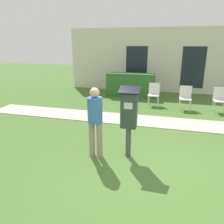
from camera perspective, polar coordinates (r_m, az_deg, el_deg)
The scene contains 9 objects.
ground_plane at distance 4.67m, azimuth 8.74°, elevation -14.46°, with size 40.00×40.00×0.00m, color #476B2D.
sidewalk at distance 7.26m, azimuth 11.33°, elevation -2.47°, with size 12.00×1.10×0.02m.
building_facade at distance 11.69m, azimuth 13.52°, elevation 12.92°, with size 10.00×0.26×3.20m.
parking_meter at distance 4.69m, azimuth 4.46°, elevation -0.39°, with size 0.44×0.31×1.59m.
person_standing at distance 4.73m, azimuth -4.43°, elevation -1.38°, with size 0.32×0.32×1.58m.
outdoor_chair_left at distance 9.08m, azimuth 10.90°, elevation 5.02°, with size 0.44×0.44×0.90m.
outdoor_chair_middle at distance 8.80m, azimuth 18.63°, elevation 4.01°, with size 0.44×0.44×0.90m.
outdoor_chair_right at distance 8.98m, azimuth 26.34°, elevation 3.34°, with size 0.44×0.44×0.90m.
hedge_row at distance 10.48m, azimuth 4.86°, elevation 7.06°, with size 2.24×0.60×1.10m.
Camera 1 is at (0.34, -3.95, 2.47)m, focal length 35.00 mm.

